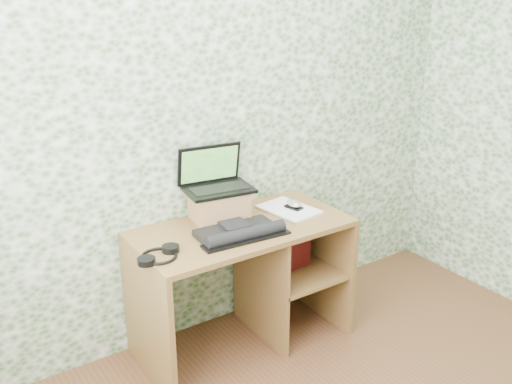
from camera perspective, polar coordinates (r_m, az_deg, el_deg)
wall_back at (r=3.22m, az=-4.49°, el=7.46°), size 3.50×0.00×3.50m
desk at (r=3.32m, az=-0.50°, el=-7.21°), size 1.20×0.60×0.75m
riser at (r=3.19m, az=-3.72°, el=-1.36°), size 0.32×0.28×0.17m
laptop at (r=3.17m, az=-4.14°, el=1.28°), size 0.40×0.30×0.24m
keyboard at (r=3.01m, az=-1.63°, el=-3.99°), size 0.50×0.28×0.07m
headphones at (r=2.83m, az=-9.69°, el=-6.27°), size 0.24×0.23×0.03m
notepad at (r=3.34m, az=3.32°, el=-1.77°), size 0.28×0.37×0.02m
mouse at (r=3.34m, az=3.79°, el=-1.33°), size 0.09×0.12×0.04m
pen at (r=3.39m, az=3.57°, el=-1.20°), size 0.08×0.14×0.01m
red_box at (r=3.40m, az=3.40°, el=-5.29°), size 0.27×0.10×0.31m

